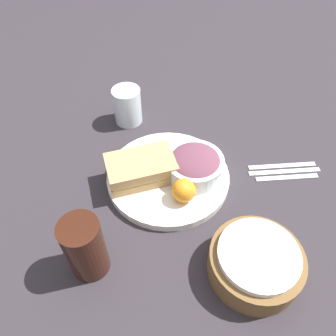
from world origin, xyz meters
TOP-DOWN VIEW (x-y plane):
  - ground_plane at (0.00, 0.00)m, footprint 4.00×4.00m
  - plate at (0.00, 0.00)m, footprint 0.27×0.27m
  - sandwich at (0.06, -0.02)m, footprint 0.15×0.10m
  - salad_bowl at (-0.06, 0.02)m, footprint 0.13×0.13m
  - dressing_cup at (-0.03, -0.06)m, footprint 0.05×0.05m
  - orange_wedge at (-0.01, 0.07)m, footprint 0.05×0.05m
  - drink_glass at (0.21, 0.14)m, footprint 0.07×0.07m
  - bread_basket at (-0.06, 0.26)m, footprint 0.17×0.17m
  - fork at (-0.27, 0.06)m, footprint 0.16×0.06m
  - knife at (-0.26, 0.08)m, footprint 0.16×0.06m
  - spoon at (-0.26, 0.10)m, footprint 0.14×0.05m
  - water_glass at (0.02, -0.23)m, footprint 0.07×0.07m

SIDE VIEW (x-z plane):
  - ground_plane at x=0.00m, z-range 0.00..0.00m
  - fork at x=-0.27m, z-range 0.00..0.01m
  - knife at x=-0.26m, z-range 0.00..0.01m
  - spoon at x=-0.26m, z-range 0.00..0.01m
  - plate at x=0.00m, z-range 0.00..0.02m
  - bread_basket at x=-0.06m, z-range 0.00..0.07m
  - dressing_cup at x=-0.03m, z-range 0.02..0.06m
  - sandwich at x=0.06m, z-range 0.02..0.07m
  - orange_wedge at x=-0.01m, z-range 0.02..0.07m
  - salad_bowl at x=-0.06m, z-range 0.02..0.07m
  - water_glass at x=0.02m, z-range 0.00..0.10m
  - drink_glass at x=0.21m, z-range 0.00..0.13m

